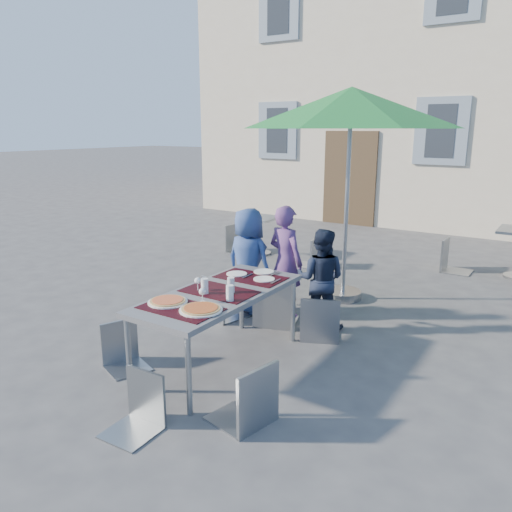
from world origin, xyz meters
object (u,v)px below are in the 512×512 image
Objects in this scene: patio_umbrella at (351,109)px; bg_chair_l_0 at (237,222)px; chair_3 at (121,319)px; cafe_table_0 at (259,230)px; chair_0 at (219,273)px; bg_chair_l_1 at (453,236)px; child_2 at (321,279)px; chair_1 at (275,275)px; chair_4 at (249,358)px; dining_table at (219,297)px; child_0 at (248,261)px; chair_5 at (136,370)px; child_1 at (286,262)px; pizza_near_left at (168,301)px; chair_2 at (321,291)px; pizza_near_right at (201,309)px; bg_chair_r_0 at (310,235)px.

bg_chair_l_0 is at bearing 153.05° from patio_umbrella.
chair_3 is 4.69m from cafe_table_0.
bg_chair_l_1 is at bearing 63.00° from chair_0.
patio_umbrella is (-0.18, 1.10, 1.90)m from child_2.
chair_4 is at bearing -64.69° from chair_1.
dining_table is 1.39× the size of child_0.
child_0 is at bearing 105.15° from chair_5.
pizza_near_left is at bearing 101.67° from child_1.
chair_2 is at bearing 169.76° from child_0.
child_2 reaches higher than pizza_near_left.
child_1 reaches higher than dining_table.
child_1 is at bearing 98.73° from pizza_near_right.
pizza_near_left reaches higher than cafe_table_0.
chair_3 is at bearing -91.22° from chair_0.
dining_table is at bearing 35.76° from chair_3.
pizza_near_left is at bearing 106.05° from child_0.
chair_3 reaches higher than dining_table.
bg_chair_r_0 is at bearing 92.02° from chair_3.
chair_5 is at bearing -144.05° from chair_4.
chair_4 is at bearing -47.33° from chair_0.
patio_umbrella is (1.00, 3.03, 2.01)m from chair_3.
pizza_near_left is 0.38m from pizza_near_right.
dining_table is 0.55m from pizza_near_left.
chair_2 is 2.32m from chair_5.
child_2 is 3.58m from cafe_table_0.
chair_1 is 0.38× the size of patio_umbrella.
dining_table is 1.94× the size of chair_2.
child_1 reaches higher than chair_3.
patio_umbrella is at bearing -94.81° from child_2.
chair_5 is at bearing -78.04° from bg_chair_r_0.
bg_chair_l_0 is at bearing 117.93° from pizza_near_left.
child_1 is 2.74m from chair_5.
chair_5 is at bearing 109.68° from child_0.
bg_chair_l_1 is (1.35, 5.20, -0.18)m from pizza_near_left.
child_0 is 2.38m from bg_chair_r_0.
child_0 is at bearing 84.12° from chair_3.
child_0 is (-0.57, 1.36, -0.03)m from dining_table.
bg_chair_l_1 reaches higher than chair_2.
bg_chair_l_1 is at bearing 71.17° from chair_1.
dining_table is 1.76× the size of chair_1.
pizza_near_left is 0.51× the size of cafe_table_0.
child_2 is 1.20× the size of chair_4.
child_1 is 1.45× the size of chair_2.
cafe_table_0 is 3.32m from bg_chair_l_1.
chair_2 is 1.12× the size of chair_5.
pizza_near_right is at bearing 85.36° from chair_5.
chair_2 is at bearing 50.17° from chair_3.
pizza_near_left is at bearing 168.31° from chair_4.
chair_0 reaches higher than pizza_near_left.
chair_3 is 0.85× the size of bg_chair_l_0.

